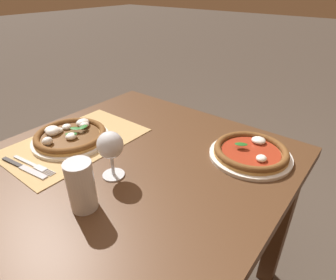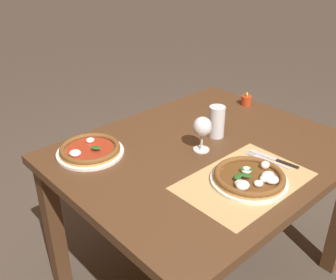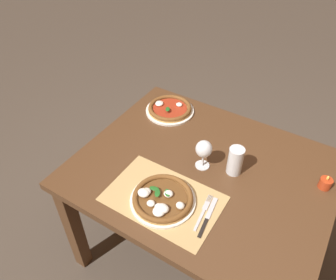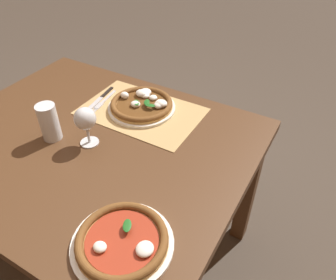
% 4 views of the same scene
% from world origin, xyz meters
% --- Properties ---
extents(ground_plane, '(24.00, 24.00, 0.00)m').
position_xyz_m(ground_plane, '(0.00, 0.00, 0.00)').
color(ground_plane, '#473D33').
extents(dining_table, '(1.20, 0.98, 0.74)m').
position_xyz_m(dining_table, '(0.00, 0.00, 0.64)').
color(dining_table, '#4C301C').
rests_on(dining_table, ground).
extents(paper_placemat, '(0.50, 0.33, 0.00)m').
position_xyz_m(paper_placemat, '(-0.07, -0.26, 0.74)').
color(paper_placemat, tan).
rests_on(paper_placemat, dining_table).
extents(pizza_near, '(0.29, 0.29, 0.05)m').
position_xyz_m(pizza_near, '(-0.06, -0.28, 0.76)').
color(pizza_near, silver).
rests_on(pizza_near, paper_placemat).
extents(pizza_far, '(0.28, 0.28, 0.04)m').
position_xyz_m(pizza_far, '(-0.38, 0.31, 0.76)').
color(pizza_far, silver).
rests_on(pizza_far, dining_table).
extents(wine_glass, '(0.08, 0.08, 0.16)m').
position_xyz_m(wine_glass, '(-0.01, 0.01, 0.85)').
color(wine_glass, silver).
rests_on(wine_glass, dining_table).
extents(pint_glass, '(0.07, 0.07, 0.15)m').
position_xyz_m(pint_glass, '(0.13, 0.06, 0.81)').
color(pint_glass, silver).
rests_on(pint_glass, dining_table).
extents(fork, '(0.04, 0.20, 0.00)m').
position_xyz_m(fork, '(0.12, -0.23, 0.75)').
color(fork, '#B7B7BC').
rests_on(fork, paper_placemat).
extents(knife, '(0.05, 0.22, 0.01)m').
position_xyz_m(knife, '(0.15, -0.24, 0.75)').
color(knife, black).
rests_on(knife, paper_placemat).
extents(votive_candle, '(0.06, 0.06, 0.07)m').
position_xyz_m(votive_candle, '(0.52, 0.19, 0.76)').
color(votive_candle, '#B23819').
rests_on(votive_candle, dining_table).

